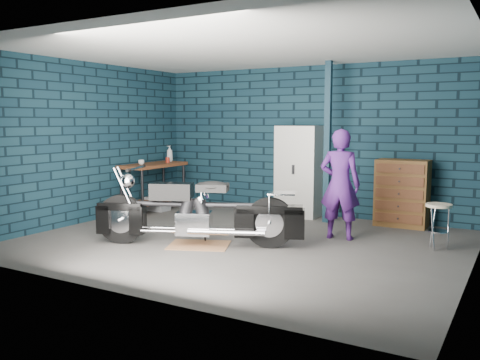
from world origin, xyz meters
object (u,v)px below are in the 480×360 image
at_px(storage_bin, 157,204).
at_px(shop_stool, 438,227).
at_px(locker, 299,171).
at_px(motorcycle, 199,207).
at_px(tool_chest, 402,193).
at_px(workbench, 154,187).
at_px(person, 340,184).

distance_m(storage_bin, shop_stool, 5.18).
relative_size(locker, shop_stool, 2.64).
distance_m(motorcycle, storage_bin, 2.97).
bearing_deg(tool_chest, workbench, -168.51).
xyz_separation_m(workbench, locker, (2.61, 0.90, 0.36)).
xyz_separation_m(person, locker, (-1.22, 1.35, 0.01)).
distance_m(workbench, person, 3.86).
xyz_separation_m(storage_bin, shop_stool, (5.15, -0.46, 0.18)).
bearing_deg(shop_stool, motorcycle, -153.85).
bearing_deg(motorcycle, workbench, 118.91).
bearing_deg(workbench, person, -6.80).
bearing_deg(shop_stool, person, -177.32).
height_order(workbench, shop_stool, workbench).
height_order(motorcycle, locker, locker).
bearing_deg(storage_bin, locker, 17.72).
distance_m(motorcycle, shop_stool, 3.24).
bearing_deg(motorcycle, person, 18.81).
height_order(tool_chest, shop_stool, tool_chest).
relative_size(locker, tool_chest, 1.49).
height_order(motorcycle, shop_stool, motorcycle).
height_order(workbench, storage_bin, workbench).
relative_size(motorcycle, tool_chest, 2.26).
height_order(storage_bin, locker, locker).
bearing_deg(motorcycle, locker, 60.53).
relative_size(motorcycle, shop_stool, 4.00).
distance_m(motorcycle, tool_chest, 3.46).
bearing_deg(locker, motorcycle, -97.00).
height_order(locker, tool_chest, locker).
distance_m(storage_bin, tool_chest, 4.49).
relative_size(workbench, person, 0.87).
bearing_deg(locker, tool_chest, 0.00).
bearing_deg(storage_bin, shop_stool, -5.14).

